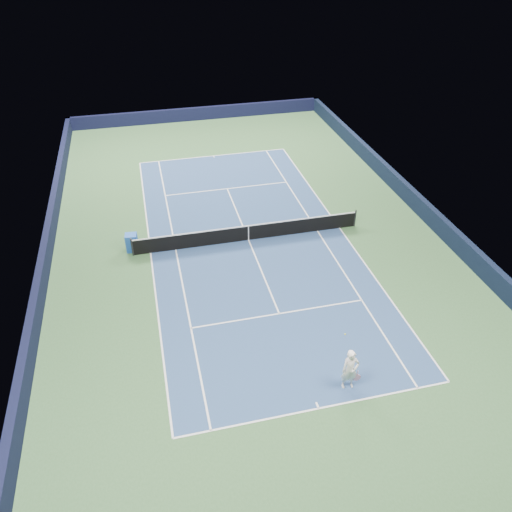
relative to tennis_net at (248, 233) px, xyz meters
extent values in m
plane|color=#325930|center=(0.00, 0.00, -0.50)|extent=(40.00, 40.00, 0.00)
cube|color=black|center=(0.00, 19.82, 0.05)|extent=(22.00, 0.35, 1.10)
cube|color=black|center=(10.82, 0.00, 0.05)|extent=(0.35, 40.00, 1.10)
cube|color=black|center=(-10.82, 0.00, 0.05)|extent=(0.35, 40.00, 1.10)
cube|color=navy|center=(0.00, 0.00, -0.50)|extent=(10.97, 23.77, 0.01)
cube|color=white|center=(0.00, 11.88, -0.50)|extent=(10.97, 0.08, 0.00)
cube|color=white|center=(0.00, -11.88, -0.50)|extent=(10.97, 0.08, 0.00)
cube|color=white|center=(5.49, 0.00, -0.50)|extent=(0.08, 23.77, 0.00)
cube|color=white|center=(-5.49, 0.00, -0.50)|extent=(0.08, 23.77, 0.00)
cube|color=white|center=(4.12, 0.00, -0.50)|extent=(0.08, 23.77, 0.00)
cube|color=white|center=(-4.12, 0.00, -0.50)|extent=(0.08, 23.77, 0.00)
cube|color=white|center=(0.00, 6.40, -0.50)|extent=(8.23, 0.08, 0.00)
cube|color=white|center=(0.00, -6.40, -0.50)|extent=(8.23, 0.08, 0.00)
cube|color=white|center=(0.00, 0.00, -0.50)|extent=(0.08, 12.80, 0.00)
cube|color=white|center=(0.00, 11.73, -0.50)|extent=(0.08, 0.30, 0.00)
cube|color=white|center=(0.00, -11.73, -0.50)|extent=(0.08, 0.30, 0.00)
cylinder|color=black|center=(-6.40, 0.00, 0.03)|extent=(0.10, 0.10, 1.07)
cylinder|color=black|center=(6.40, 0.00, 0.03)|extent=(0.10, 0.10, 1.07)
cube|color=black|center=(0.00, 0.00, -0.05)|extent=(12.80, 0.03, 0.91)
cube|color=white|center=(0.00, 0.00, 0.44)|extent=(12.80, 0.04, 0.06)
cube|color=white|center=(0.00, 0.00, -0.05)|extent=(0.05, 0.04, 0.91)
cube|color=#1E52B4|center=(-6.40, 0.50, 0.01)|extent=(0.68, 0.63, 1.02)
cube|color=white|center=(-6.11, 0.50, -0.05)|extent=(0.08, 0.45, 0.45)
imported|color=white|center=(1.46, -11.13, 0.44)|extent=(0.71, 0.49, 1.87)
cylinder|color=pink|center=(1.78, -11.18, 0.20)|extent=(0.03, 0.03, 0.31)
cylinder|color=black|center=(1.78, -11.18, -0.04)|extent=(0.31, 0.02, 0.31)
cylinder|color=pink|center=(1.78, -11.18, -0.04)|extent=(0.33, 0.03, 0.33)
sphere|color=#CED22C|center=(1.56, -10.13, 1.35)|extent=(0.07, 0.07, 0.07)
camera|label=1|loc=(-5.13, -23.01, 15.05)|focal=35.00mm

